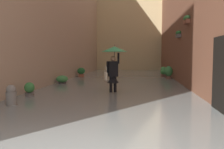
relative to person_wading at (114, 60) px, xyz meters
The scene contains 11 objects.
ground_plane 4.44m from the person_wading, 88.37° to the right, with size 60.00×60.00×0.00m, color #605B56.
flood_water 4.41m from the person_wading, 88.37° to the right, with size 7.51×27.95×0.19m, color slate.
building_facade_far 16.37m from the person_wading, 89.57° to the right, with size 10.31×1.80×9.41m, color tan.
person_wading is the anchor object (origin of this frame).
potted_plant_mid_right 7.59m from the person_wading, 65.70° to the right, with size 0.55×0.55×0.84m.
potted_plant_near_right 3.46m from the person_wading, 23.88° to the left, with size 0.37×0.37×0.70m.
potted_plant_mid_left 6.66m from the person_wading, 116.15° to the right, with size 0.50×0.50×1.01m.
potted_plant_far_right 4.23m from the person_wading, 40.73° to the right, with size 0.63×0.63×0.62m.
potted_plant_near_left 7.91m from the person_wading, 110.40° to the right, with size 0.46×0.46×0.73m.
potted_plant_far_left 9.89m from the person_wading, 107.30° to the right, with size 0.50×0.50×0.83m.
mooring_bollard 4.18m from the person_wading, 45.64° to the left, with size 0.32×0.32×0.80m.
Camera 1 is at (-1.18, 2.79, 1.67)m, focal length 37.96 mm.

